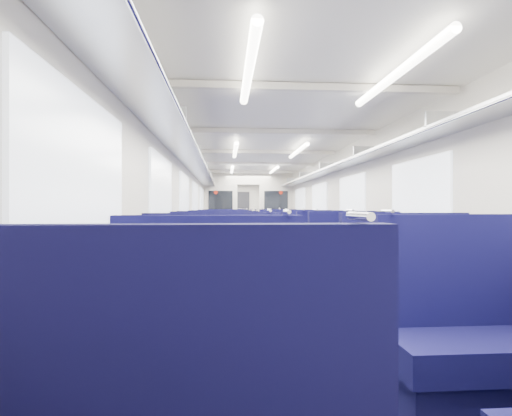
# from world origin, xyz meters

# --- Properties ---
(floor) EXTENTS (2.80, 18.00, 0.01)m
(floor) POSITION_xyz_m (0.00, 0.00, 0.00)
(floor) COLOR black
(floor) RESTS_ON ground
(ceiling) EXTENTS (2.80, 18.00, 0.01)m
(ceiling) POSITION_xyz_m (0.00, 0.00, 2.35)
(ceiling) COLOR silver
(ceiling) RESTS_ON wall_left
(wall_left) EXTENTS (0.02, 18.00, 2.35)m
(wall_left) POSITION_xyz_m (-1.40, 0.00, 1.18)
(wall_left) COLOR beige
(wall_left) RESTS_ON floor
(dado_left) EXTENTS (0.03, 17.90, 0.70)m
(dado_left) POSITION_xyz_m (-1.39, 0.00, 0.35)
(dado_left) COLOR #111035
(dado_left) RESTS_ON floor
(wall_right) EXTENTS (0.02, 18.00, 2.35)m
(wall_right) POSITION_xyz_m (1.40, 0.00, 1.18)
(wall_right) COLOR beige
(wall_right) RESTS_ON floor
(dado_right) EXTENTS (0.03, 17.90, 0.70)m
(dado_right) POSITION_xyz_m (1.39, 0.00, 0.35)
(dado_right) COLOR #111035
(dado_right) RESTS_ON floor
(wall_far) EXTENTS (2.80, 0.02, 2.35)m
(wall_far) POSITION_xyz_m (0.00, 9.00, 1.18)
(wall_far) COLOR beige
(wall_far) RESTS_ON floor
(luggage_rack_left) EXTENTS (0.36, 17.40, 0.18)m
(luggage_rack_left) POSITION_xyz_m (-1.21, 0.00, 1.97)
(luggage_rack_left) COLOR #B2B5BA
(luggage_rack_left) RESTS_ON wall_left
(luggage_rack_right) EXTENTS (0.36, 17.40, 0.18)m
(luggage_rack_right) POSITION_xyz_m (1.21, 0.00, 1.97)
(luggage_rack_right) COLOR #B2B5BA
(luggage_rack_right) RESTS_ON wall_right
(windows) EXTENTS (2.78, 15.60, 0.75)m
(windows) POSITION_xyz_m (0.00, -0.46, 1.42)
(windows) COLOR white
(windows) RESTS_ON wall_left
(ceiling_fittings) EXTENTS (2.70, 16.06, 0.11)m
(ceiling_fittings) POSITION_xyz_m (0.00, -0.26, 2.29)
(ceiling_fittings) COLOR beige
(ceiling_fittings) RESTS_ON ceiling
(end_door) EXTENTS (0.75, 0.06, 2.00)m
(end_door) POSITION_xyz_m (0.00, 8.94, 1.00)
(end_door) COLOR black
(end_door) RESTS_ON floor
(bulkhead) EXTENTS (2.80, 0.10, 2.35)m
(bulkhead) POSITION_xyz_m (-0.00, 3.15, 1.23)
(bulkhead) COLOR beige
(bulkhead) RESTS_ON floor
(seat_2) EXTENTS (1.13, 0.62, 1.25)m
(seat_2) POSITION_xyz_m (-0.83, -7.21, 0.39)
(seat_2) COLOR #0E0D40
(seat_2) RESTS_ON floor
(seat_3) EXTENTS (1.13, 0.62, 1.25)m
(seat_3) POSITION_xyz_m (0.83, -7.00, 0.39)
(seat_3) COLOR #0E0D40
(seat_3) RESTS_ON floor
(seat_4) EXTENTS (1.13, 0.62, 1.25)m
(seat_4) POSITION_xyz_m (-0.83, -5.93, 0.39)
(seat_4) COLOR #0E0D40
(seat_4) RESTS_ON floor
(seat_5) EXTENTS (1.13, 0.62, 1.25)m
(seat_5) POSITION_xyz_m (0.83, -5.89, 0.39)
(seat_5) COLOR #0E0D40
(seat_5) RESTS_ON floor
(seat_6) EXTENTS (1.13, 0.62, 1.25)m
(seat_6) POSITION_xyz_m (-0.83, -4.80, 0.39)
(seat_6) COLOR #0E0D40
(seat_6) RESTS_ON floor
(seat_7) EXTENTS (1.13, 0.62, 1.25)m
(seat_7) POSITION_xyz_m (0.83, -4.88, 0.39)
(seat_7) COLOR #0E0D40
(seat_7) RESTS_ON floor
(seat_8) EXTENTS (1.13, 0.62, 1.25)m
(seat_8) POSITION_xyz_m (-0.83, -3.67, 0.39)
(seat_8) COLOR #0E0D40
(seat_8) RESTS_ON floor
(seat_9) EXTENTS (1.13, 0.62, 1.25)m
(seat_9) POSITION_xyz_m (0.83, -3.77, 0.39)
(seat_9) COLOR #0E0D40
(seat_9) RESTS_ON floor
(seat_10) EXTENTS (1.13, 0.62, 1.25)m
(seat_10) POSITION_xyz_m (-0.83, -2.59, 0.39)
(seat_10) COLOR #0E0D40
(seat_10) RESTS_ON floor
(seat_11) EXTENTS (1.13, 0.62, 1.25)m
(seat_11) POSITION_xyz_m (0.83, -2.61, 0.39)
(seat_11) COLOR #0E0D40
(seat_11) RESTS_ON floor
(seat_12) EXTENTS (1.13, 0.62, 1.25)m
(seat_12) POSITION_xyz_m (-0.83, -1.33, 0.39)
(seat_12) COLOR #0E0D40
(seat_12) RESTS_ON floor
(seat_13) EXTENTS (1.13, 0.62, 1.25)m
(seat_13) POSITION_xyz_m (0.83, -1.38, 0.39)
(seat_13) COLOR #0E0D40
(seat_13) RESTS_ON floor
(seat_14) EXTENTS (1.13, 0.62, 1.25)m
(seat_14) POSITION_xyz_m (-0.83, -0.23, 0.39)
(seat_14) COLOR #0E0D40
(seat_14) RESTS_ON floor
(seat_15) EXTENTS (1.13, 0.62, 1.25)m
(seat_15) POSITION_xyz_m (0.83, -0.10, 0.39)
(seat_15) COLOR #0E0D40
(seat_15) RESTS_ON floor
(seat_16) EXTENTS (1.13, 0.62, 1.25)m
(seat_16) POSITION_xyz_m (-0.83, 1.00, 0.39)
(seat_16) COLOR #0E0D40
(seat_16) RESTS_ON floor
(seat_17) EXTENTS (1.13, 0.62, 1.25)m
(seat_17) POSITION_xyz_m (0.83, 0.80, 0.39)
(seat_17) COLOR #0E0D40
(seat_17) RESTS_ON floor
(seat_18) EXTENTS (1.13, 0.62, 1.25)m
(seat_18) POSITION_xyz_m (-0.83, 2.07, 0.39)
(seat_18) COLOR #0E0D40
(seat_18) RESTS_ON floor
(seat_19) EXTENTS (1.13, 0.62, 1.25)m
(seat_19) POSITION_xyz_m (0.83, 2.00, 0.39)
(seat_19) COLOR #0E0D40
(seat_19) RESTS_ON floor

